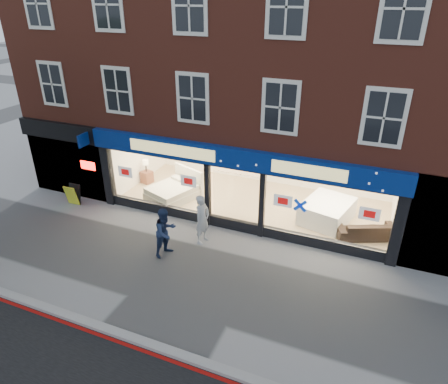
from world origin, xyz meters
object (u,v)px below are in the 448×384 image
Objects in this scene: display_bed at (174,191)px; pedestrian_grey at (202,219)px; mattress_stack at (327,211)px; a_board at (73,195)px; pedestrian_blue at (166,232)px; sofa at (366,229)px.

display_bed is 1.34× the size of pedestrian_grey.
mattress_stack is 1.29× the size of pedestrian_grey.
a_board is at bearing -165.92° from mattress_stack.
pedestrian_grey is 1.05× the size of pedestrian_blue.
pedestrian_blue is at bearing -138.30° from mattress_stack.
sofa is 2.42× the size of a_board.
pedestrian_blue is at bearing -44.40° from display_bed.
a_board is (-10.00, -2.51, -0.06)m from mattress_stack.
mattress_stack is 10.31m from a_board.
pedestrian_blue is at bearing 157.03° from pedestrian_grey.
pedestrian_grey is at bearing -23.97° from display_bed.
pedestrian_blue is (5.36, -1.63, 0.43)m from a_board.
display_bed is 3.98m from pedestrian_blue.
display_bed is at bearing 57.59° from pedestrian_grey.
pedestrian_grey reaches higher than display_bed.
pedestrian_blue reaches higher than sofa.
display_bed is at bearing -175.04° from mattress_stack.
sofa is (7.82, -0.08, -0.01)m from display_bed.
mattress_stack reaches higher than sofa.
a_board is at bearing -131.43° from display_bed.
display_bed reaches higher than a_board.
pedestrian_blue reaches higher than mattress_stack.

